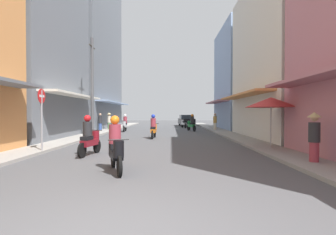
# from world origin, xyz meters

# --- Properties ---
(ground_plane) EXTENTS (84.11, 84.11, 0.00)m
(ground_plane) POSITION_xyz_m (0.00, 15.12, 0.00)
(ground_plane) COLOR #4C4C4F
(sidewalk_left) EXTENTS (1.50, 46.23, 0.12)m
(sidewalk_left) POSITION_xyz_m (-5.15, 15.12, 0.06)
(sidewalk_left) COLOR #9E9991
(sidewalk_left) RESTS_ON ground
(sidewalk_right) EXTENTS (1.50, 46.23, 0.12)m
(sidewalk_right) POSITION_xyz_m (5.15, 15.12, 0.06)
(sidewalk_right) COLOR gray
(sidewalk_right) RESTS_ON ground
(building_left_mid) EXTENTS (7.05, 8.67, 16.08)m
(building_left_mid) POSITION_xyz_m (-8.90, 13.33, 8.03)
(building_left_mid) COLOR slate
(building_left_mid) RESTS_ON ground
(building_left_far) EXTENTS (7.05, 13.03, 17.24)m
(building_left_far) POSITION_xyz_m (-8.90, 25.15, 8.62)
(building_left_far) COLOR slate
(building_left_far) RESTS_ON ground
(building_right_mid) EXTENTS (7.05, 9.44, 10.27)m
(building_right_mid) POSITION_xyz_m (8.90, 13.48, 5.13)
(building_right_mid) COLOR silver
(building_right_mid) RESTS_ON ground
(building_right_far) EXTENTS (7.05, 8.36, 10.29)m
(building_right_far) POSITION_xyz_m (8.90, 23.03, 5.14)
(building_right_far) COLOR #8CA5CC
(building_right_far) RESTS_ON ground
(motorbike_black) EXTENTS (0.78, 1.73, 1.58)m
(motorbike_black) POSITION_xyz_m (-0.79, 3.94, 0.70)
(motorbike_black) COLOR black
(motorbike_black) RESTS_ON ground
(motorbike_green) EXTENTS (0.78, 1.73, 1.58)m
(motorbike_green) POSITION_xyz_m (2.69, 20.53, 0.70)
(motorbike_green) COLOR black
(motorbike_green) RESTS_ON ground
(motorbike_orange) EXTENTS (0.55, 1.81, 1.58)m
(motorbike_orange) POSITION_xyz_m (-0.37, 13.58, 0.70)
(motorbike_orange) COLOR black
(motorbike_orange) RESTS_ON ground
(motorbike_white) EXTENTS (0.65, 1.78, 0.96)m
(motorbike_white) POSITION_xyz_m (2.22, 25.40, 0.50)
(motorbike_white) COLOR black
(motorbike_white) RESTS_ON ground
(motorbike_silver) EXTENTS (0.55, 1.81, 1.58)m
(motorbike_silver) POSITION_xyz_m (-3.39, 20.00, 0.70)
(motorbike_silver) COLOR black
(motorbike_silver) RESTS_ON ground
(motorbike_maroon) EXTENTS (0.58, 1.80, 1.58)m
(motorbike_maroon) POSITION_xyz_m (-2.40, 6.69, 0.70)
(motorbike_maroon) COLOR black
(motorbike_maroon) RESTS_ON ground
(parked_car) EXTENTS (2.09, 4.23, 1.45)m
(parked_car) POSITION_xyz_m (2.82, 30.50, 0.74)
(parked_car) COLOR black
(parked_car) RESTS_ON ground
(pedestrian_far) EXTENTS (0.34, 0.34, 1.64)m
(pedestrian_far) POSITION_xyz_m (4.91, 20.79, 0.82)
(pedestrian_far) COLOR beige
(pedestrian_far) RESTS_ON ground
(pedestrian_crossing) EXTENTS (0.44, 0.44, 1.67)m
(pedestrian_crossing) POSITION_xyz_m (5.26, 4.83, 0.94)
(pedestrian_crossing) COLOR #99333F
(pedestrian_crossing) RESTS_ON ground
(pedestrian_midway) EXTENTS (0.44, 0.44, 1.71)m
(pedestrian_midway) POSITION_xyz_m (-5.16, 21.39, 0.96)
(pedestrian_midway) COLOR #598C59
(pedestrian_midway) RESTS_ON ground
(pedestrian_foreground) EXTENTS (0.34, 0.34, 1.65)m
(pedestrian_foreground) POSITION_xyz_m (-5.60, 19.86, 0.82)
(pedestrian_foreground) COLOR #334C8C
(pedestrian_foreground) RESTS_ON ground
(vendor_umbrella) EXTENTS (2.25, 2.25, 2.36)m
(vendor_umbrella) POSITION_xyz_m (5.23, 8.26, 2.13)
(vendor_umbrella) COLOR #99999E
(vendor_umbrella) RESTS_ON ground
(utility_pole) EXTENTS (0.20, 1.20, 6.83)m
(utility_pole) POSITION_xyz_m (-4.65, 14.43, 3.49)
(utility_pole) COLOR #4C4C4F
(utility_pole) RESTS_ON ground
(street_sign_no_entry) EXTENTS (0.07, 0.60, 2.65)m
(street_sign_no_entry) POSITION_xyz_m (-4.55, 7.26, 1.72)
(street_sign_no_entry) COLOR gray
(street_sign_no_entry) RESTS_ON ground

